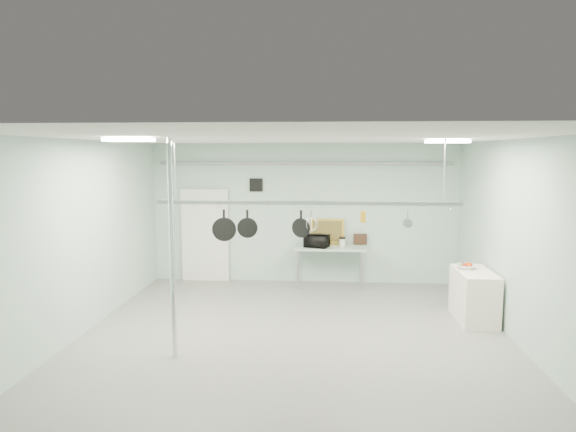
# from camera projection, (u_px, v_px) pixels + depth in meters

# --- Properties ---
(floor) EXTENTS (8.00, 8.00, 0.00)m
(floor) POSITION_uv_depth(u_px,v_px,m) (293.00, 344.00, 8.03)
(floor) COLOR gray
(floor) RESTS_ON ground
(ceiling) EXTENTS (7.00, 8.00, 0.02)m
(ceiling) POSITION_uv_depth(u_px,v_px,m) (293.00, 139.00, 7.64)
(ceiling) COLOR silver
(ceiling) RESTS_ON back_wall
(back_wall) EXTENTS (7.00, 0.02, 3.20)m
(back_wall) POSITION_uv_depth(u_px,v_px,m) (304.00, 213.00, 11.79)
(back_wall) COLOR #9EBEB2
(back_wall) RESTS_ON floor
(right_wall) EXTENTS (0.02, 8.00, 3.20)m
(right_wall) POSITION_uv_depth(u_px,v_px,m) (528.00, 247.00, 7.58)
(right_wall) COLOR #9EBEB2
(right_wall) RESTS_ON floor
(door) EXTENTS (1.10, 0.10, 2.20)m
(door) POSITION_uv_depth(u_px,v_px,m) (205.00, 236.00, 11.97)
(door) COLOR silver
(door) RESTS_ON floor
(wall_vent) EXTENTS (0.30, 0.04, 0.30)m
(wall_vent) POSITION_uv_depth(u_px,v_px,m) (256.00, 185.00, 11.77)
(wall_vent) COLOR black
(wall_vent) RESTS_ON back_wall
(conduit_pipe) EXTENTS (6.60, 0.07, 0.07)m
(conduit_pipe) POSITION_uv_depth(u_px,v_px,m) (304.00, 163.00, 11.56)
(conduit_pipe) COLOR gray
(conduit_pipe) RESTS_ON back_wall
(chrome_pole) EXTENTS (0.08, 0.08, 3.20)m
(chrome_pole) POSITION_uv_depth(u_px,v_px,m) (172.00, 250.00, 7.37)
(chrome_pole) COLOR silver
(chrome_pole) RESTS_ON floor
(prep_table) EXTENTS (1.60, 0.70, 0.91)m
(prep_table) POSITION_uv_depth(u_px,v_px,m) (330.00, 250.00, 11.45)
(prep_table) COLOR #A2BEAD
(prep_table) RESTS_ON floor
(side_cabinet) EXTENTS (0.60, 1.20, 0.90)m
(side_cabinet) POSITION_uv_depth(u_px,v_px,m) (474.00, 296.00, 9.13)
(side_cabinet) COLOR white
(side_cabinet) RESTS_ON floor
(pot_rack) EXTENTS (4.80, 0.06, 1.00)m
(pot_rack) POSITION_uv_depth(u_px,v_px,m) (307.00, 201.00, 8.04)
(pot_rack) COLOR #B7B7BC
(pot_rack) RESTS_ON ceiling
(light_panel_left) EXTENTS (0.65, 0.30, 0.05)m
(light_panel_left) POSITION_uv_depth(u_px,v_px,m) (129.00, 140.00, 7.01)
(light_panel_left) COLOR white
(light_panel_left) RESTS_ON ceiling
(light_panel_right) EXTENTS (0.65, 0.30, 0.05)m
(light_panel_right) POSITION_uv_depth(u_px,v_px,m) (447.00, 141.00, 8.07)
(light_panel_right) COLOR white
(light_panel_right) RESTS_ON ceiling
(microwave) EXTENTS (0.60, 0.50, 0.28)m
(microwave) POSITION_uv_depth(u_px,v_px,m) (317.00, 241.00, 11.33)
(microwave) COLOR black
(microwave) RESTS_ON prep_table
(coffee_canister) EXTENTS (0.15, 0.15, 0.18)m
(coffee_canister) POSITION_uv_depth(u_px,v_px,m) (342.00, 243.00, 11.44)
(coffee_canister) COLOR silver
(coffee_canister) RESTS_ON prep_table
(painting_large) EXTENTS (0.78, 0.15, 0.58)m
(painting_large) POSITION_uv_depth(u_px,v_px,m) (327.00, 232.00, 11.71)
(painting_large) COLOR gold
(painting_large) RESTS_ON prep_table
(painting_small) EXTENTS (0.30, 0.08, 0.25)m
(painting_small) POSITION_uv_depth(u_px,v_px,m) (360.00, 239.00, 11.67)
(painting_small) COLOR black
(painting_small) RESTS_ON prep_table
(fruit_bowl) EXTENTS (0.43, 0.43, 0.08)m
(fruit_bowl) POSITION_uv_depth(u_px,v_px,m) (466.00, 267.00, 9.25)
(fruit_bowl) COLOR silver
(fruit_bowl) RESTS_ON side_cabinet
(skillet_left) EXTENTS (0.38, 0.09, 0.51)m
(skillet_left) POSITION_uv_depth(u_px,v_px,m) (224.00, 225.00, 8.19)
(skillet_left) COLOR black
(skillet_left) RESTS_ON pot_rack
(skillet_mid) EXTENTS (0.32, 0.08, 0.44)m
(skillet_mid) POSITION_uv_depth(u_px,v_px,m) (247.00, 224.00, 8.16)
(skillet_mid) COLOR black
(skillet_mid) RESTS_ON pot_rack
(skillet_right) EXTENTS (0.31, 0.16, 0.42)m
(skillet_right) POSITION_uv_depth(u_px,v_px,m) (301.00, 223.00, 8.09)
(skillet_right) COLOR black
(skillet_right) RESTS_ON pot_rack
(whisk) EXTENTS (0.28, 0.28, 0.36)m
(whisk) POSITION_uv_depth(u_px,v_px,m) (311.00, 222.00, 8.08)
(whisk) COLOR silver
(whisk) RESTS_ON pot_rack
(grater) EXTENTS (0.08, 0.05, 0.20)m
(grater) POSITION_uv_depth(u_px,v_px,m) (363.00, 217.00, 8.01)
(grater) COLOR #C08816
(grater) RESTS_ON pot_rack
(saucepan) EXTENTS (0.15, 0.09, 0.25)m
(saucepan) POSITION_uv_depth(u_px,v_px,m) (408.00, 219.00, 7.96)
(saucepan) COLOR silver
(saucepan) RESTS_ON pot_rack
(fruit_cluster) EXTENTS (0.24, 0.24, 0.09)m
(fruit_cluster) POSITION_uv_depth(u_px,v_px,m) (466.00, 264.00, 9.25)
(fruit_cluster) COLOR #B81111
(fruit_cluster) RESTS_ON fruit_bowl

